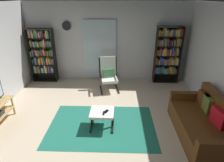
% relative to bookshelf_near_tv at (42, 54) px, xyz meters
% --- Properties ---
extents(ground_plane, '(7.02, 7.02, 0.00)m').
position_rel_bookshelf_near_tv_xyz_m(ground_plane, '(2.16, -2.66, -0.96)').
color(ground_plane, beige).
extents(wall_back, '(5.60, 0.06, 2.60)m').
position_rel_bookshelf_near_tv_xyz_m(wall_back, '(2.16, 0.24, 0.34)').
color(wall_back, silver).
rests_on(wall_back, ground).
extents(glass_door_panel, '(1.10, 0.01, 2.00)m').
position_rel_bookshelf_near_tv_xyz_m(glass_door_panel, '(1.91, 0.17, 0.09)').
color(glass_door_panel, silver).
extents(area_rug, '(2.41, 1.63, 0.01)m').
position_rel_bookshelf_near_tv_xyz_m(area_rug, '(2.18, -2.51, -0.95)').
color(area_rug, '#1F6B58').
rests_on(area_rug, ground).
extents(bookshelf_near_tv, '(0.81, 0.30, 1.79)m').
position_rel_bookshelf_near_tv_xyz_m(bookshelf_near_tv, '(0.00, 0.00, 0.00)').
color(bookshelf_near_tv, black).
rests_on(bookshelf_near_tv, ground).
extents(bookshelf_near_sofa, '(0.81, 0.30, 1.87)m').
position_rel_bookshelf_near_tv_xyz_m(bookshelf_near_sofa, '(4.16, 0.03, 0.05)').
color(bookshelf_near_sofa, black).
rests_on(bookshelf_near_sofa, ground).
extents(leather_sofa, '(0.91, 1.82, 0.85)m').
position_rel_bookshelf_near_tv_xyz_m(leather_sofa, '(4.35, -2.77, -0.65)').
color(leather_sofa, '#583012').
rests_on(leather_sofa, ground).
extents(lounge_armchair, '(0.67, 0.74, 1.02)m').
position_rel_bookshelf_near_tv_xyz_m(lounge_armchair, '(2.24, -0.59, -0.42)').
color(lounge_armchair, black).
rests_on(lounge_armchair, ground).
extents(ottoman, '(0.53, 0.49, 0.41)m').
position_rel_bookshelf_near_tv_xyz_m(ottoman, '(2.19, -2.54, -0.62)').
color(ottoman, white).
rests_on(ottoman, ground).
extents(tv_remote, '(0.05, 0.15, 0.02)m').
position_rel_bookshelf_near_tv_xyz_m(tv_remote, '(2.24, -2.62, -0.53)').
color(tv_remote, black).
rests_on(tv_remote, ottoman).
extents(cell_phone, '(0.12, 0.16, 0.01)m').
position_rel_bookshelf_near_tv_xyz_m(cell_phone, '(2.28, -2.55, -0.54)').
color(cell_phone, black).
rests_on(cell_phone, ottoman).
extents(wall_clock, '(0.29, 0.03, 0.29)m').
position_rel_bookshelf_near_tv_xyz_m(wall_clock, '(0.86, 0.16, 0.89)').
color(wall_clock, silver).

